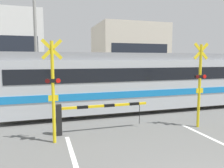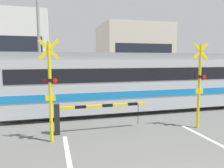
# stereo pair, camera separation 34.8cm
# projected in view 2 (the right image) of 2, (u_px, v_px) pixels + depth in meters

# --- Properties ---
(rail_track_near) EXTENTS (50.00, 0.10, 0.08)m
(rail_track_near) POSITION_uv_depth(u_px,v_px,m) (111.00, 114.00, 11.06)
(rail_track_near) COLOR #5B564C
(rail_track_near) RESTS_ON ground_plane
(rail_track_far) EXTENTS (50.00, 0.10, 0.08)m
(rail_track_far) POSITION_uv_depth(u_px,v_px,m) (104.00, 108.00, 12.44)
(rail_track_far) COLOR #5B564C
(rail_track_far) RESTS_ON ground_plane
(commuter_train) EXTENTS (16.20, 2.82, 3.12)m
(commuter_train) POSITION_uv_depth(u_px,v_px,m) (158.00, 79.00, 12.36)
(commuter_train) COLOR #B7BCC1
(commuter_train) RESTS_ON ground_plane
(crossing_barrier_near) EXTENTS (3.62, 0.20, 1.16)m
(crossing_barrier_near) POSITION_uv_depth(u_px,v_px,m) (80.00, 113.00, 8.31)
(crossing_barrier_near) COLOR black
(crossing_barrier_near) RESTS_ON ground_plane
(crossing_barrier_far) EXTENTS (3.62, 0.20, 1.16)m
(crossing_barrier_far) POSITION_uv_depth(u_px,v_px,m) (121.00, 89.00, 15.17)
(crossing_barrier_far) COLOR black
(crossing_barrier_far) RESTS_ON ground_plane
(crossing_signal_left) EXTENTS (0.68, 0.15, 3.46)m
(crossing_signal_left) POSITION_uv_depth(u_px,v_px,m) (50.00, 86.00, 7.23)
(crossing_signal_left) COLOR yellow
(crossing_signal_left) RESTS_ON ground_plane
(crossing_signal_right) EXTENTS (0.68, 0.15, 3.46)m
(crossing_signal_right) POSITION_uv_depth(u_px,v_px,m) (199.00, 81.00, 8.76)
(crossing_signal_right) COLOR yellow
(crossing_signal_right) RESTS_ON ground_plane
(pedestrian) EXTENTS (0.38, 0.22, 1.62)m
(pedestrian) POSITION_uv_depth(u_px,v_px,m) (83.00, 82.00, 18.31)
(pedestrian) COLOR #33384C
(pedestrian) RESTS_ON ground_plane
(building_left_of_street) EXTENTS (6.92, 7.18, 7.63)m
(building_left_of_street) POSITION_uv_depth(u_px,v_px,m) (16.00, 50.00, 23.57)
(building_left_of_street) COLOR white
(building_left_of_street) RESTS_ON ground_plane
(building_right_of_street) EXTENTS (7.91, 7.18, 6.94)m
(building_right_of_street) POSITION_uv_depth(u_px,v_px,m) (133.00, 54.00, 27.19)
(building_right_of_street) COLOR beige
(building_right_of_street) RESTS_ON ground_plane
(utility_pole_streetside) EXTENTS (0.22, 0.22, 6.97)m
(utility_pole_streetside) POSITION_uv_depth(u_px,v_px,m) (39.00, 50.00, 15.81)
(utility_pole_streetside) COLOR gray
(utility_pole_streetside) RESTS_ON ground_plane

